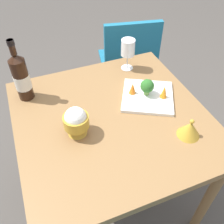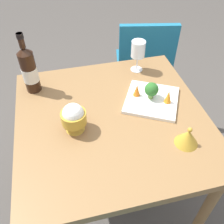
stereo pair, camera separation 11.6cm
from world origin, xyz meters
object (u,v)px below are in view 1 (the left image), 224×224
at_px(serving_plate, 148,96).
at_px(rice_bowl_lid, 190,129).
at_px(chair_by_wall, 129,59).
at_px(carrot_garnish_left, 164,92).
at_px(wine_glass, 128,48).
at_px(wine_bottle, 21,77).
at_px(carrot_garnish_right, 133,88).
at_px(broccoli_floret, 147,86).
at_px(rice_bowl, 76,121).

bearing_deg(serving_plate, rice_bowl_lid, 100.12).
height_order(chair_by_wall, carrot_garnish_left, chair_by_wall).
bearing_deg(serving_plate, wine_glass, -92.02).
distance_m(wine_glass, carrot_garnish_left, 0.33).
height_order(rice_bowl_lid, carrot_garnish_left, rice_bowl_lid).
xyz_separation_m(wine_bottle, carrot_garnish_right, (-0.50, 0.19, -0.08)).
height_order(serving_plate, carrot_garnish_left, carrot_garnish_left).
bearing_deg(wine_glass, broccoli_floret, 87.27).
bearing_deg(rice_bowl, broccoli_floret, -164.76).
relative_size(rice_bowl_lid, broccoli_floret, 1.17).
xyz_separation_m(chair_by_wall, wine_bottle, (0.78, 0.44, 0.34)).
xyz_separation_m(wine_glass, rice_bowl_lid, (-0.04, 0.56, -0.09)).
xyz_separation_m(wine_glass, carrot_garnish_left, (-0.06, 0.32, -0.08)).
bearing_deg(wine_bottle, rice_bowl_lid, 140.05).
relative_size(wine_bottle, rice_bowl, 2.23).
height_order(chair_by_wall, wine_glass, wine_glass).
xyz_separation_m(serving_plate, carrot_garnish_left, (-0.07, 0.04, 0.04)).
relative_size(chair_by_wall, wine_bottle, 2.69).
bearing_deg(rice_bowl, wine_glass, -137.36).
xyz_separation_m(chair_by_wall, wine_glass, (0.20, 0.39, 0.35)).
height_order(wine_bottle, carrot_garnish_right, wine_bottle).
bearing_deg(wine_bottle, chair_by_wall, -150.69).
relative_size(chair_by_wall, wine_glass, 4.75).
bearing_deg(rice_bowl_lid, carrot_garnish_left, -93.33).
relative_size(chair_by_wall, serving_plate, 2.51).
bearing_deg(carrot_garnish_right, chair_by_wall, -114.02).
height_order(rice_bowl, carrot_garnish_left, rice_bowl).
relative_size(wine_glass, carrot_garnish_left, 2.64).
xyz_separation_m(wine_bottle, carrot_garnish_left, (-0.63, 0.27, -0.07)).
height_order(serving_plate, broccoli_floret, broccoli_floret).
relative_size(wine_bottle, rice_bowl_lid, 3.17).
xyz_separation_m(wine_glass, carrot_garnish_right, (0.07, 0.23, -0.08)).
relative_size(wine_bottle, carrot_garnish_right, 5.21).
xyz_separation_m(rice_bowl, broccoli_floret, (-0.39, -0.11, -0.01)).
bearing_deg(carrot_garnish_left, serving_plate, -31.61).
relative_size(wine_glass, rice_bowl, 1.26).
xyz_separation_m(chair_by_wall, rice_bowl_lid, (0.16, 0.95, 0.25)).
bearing_deg(chair_by_wall, rice_bowl, -116.60).
bearing_deg(serving_plate, broccoli_floret, -75.05).
xyz_separation_m(chair_by_wall, carrot_garnish_right, (0.28, 0.62, 0.26)).
distance_m(chair_by_wall, rice_bowl, 1.02).
bearing_deg(broccoli_floret, rice_bowl_lid, 100.30).
bearing_deg(rice_bowl_lid, serving_plate, -79.88).
bearing_deg(chair_by_wall, broccoli_floret, -96.32).
distance_m(chair_by_wall, serving_plate, 0.74).
bearing_deg(chair_by_wall, carrot_garnish_left, -89.95).
xyz_separation_m(wine_glass, rice_bowl, (0.40, 0.37, -0.05)).
bearing_deg(carrot_garnish_right, carrot_garnish_left, 146.82).
xyz_separation_m(serving_plate, carrot_garnish_right, (0.06, -0.04, 0.04)).
height_order(wine_glass, rice_bowl_lid, wine_glass).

